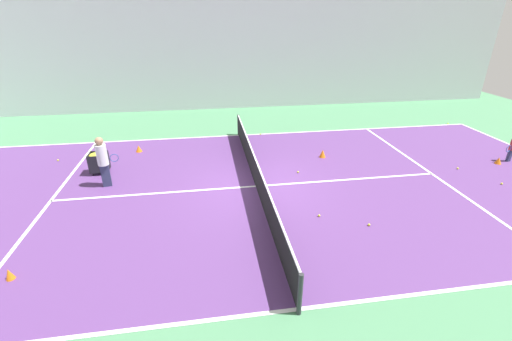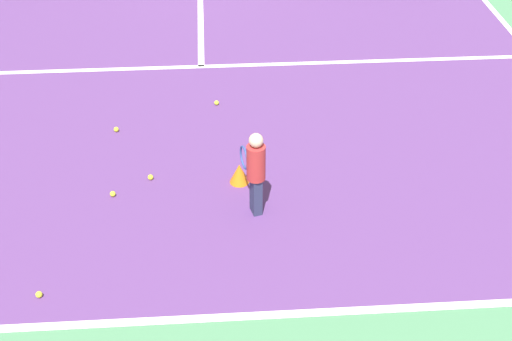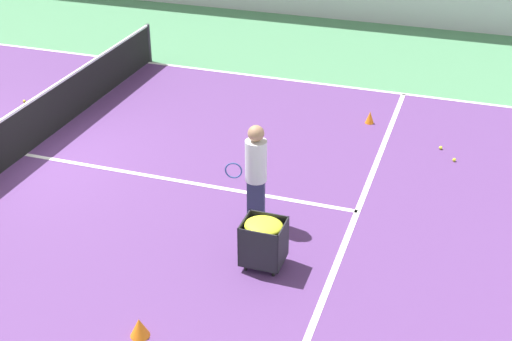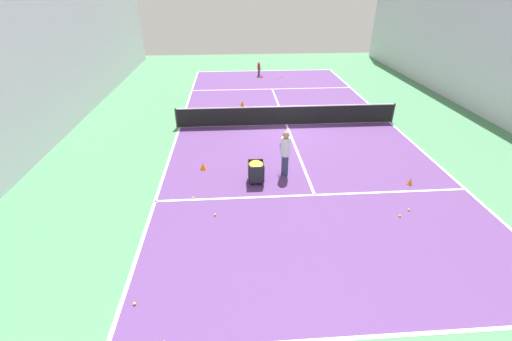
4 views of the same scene
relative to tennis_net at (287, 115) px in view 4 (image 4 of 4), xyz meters
name	(u,v)px [view 4 (image 4 of 4)]	position (x,y,z in m)	size (l,w,h in m)	color
ground_plane	(286,125)	(0.00, 0.00, -0.51)	(38.34, 38.34, 0.00)	#477F56
court_playing_area	(286,125)	(0.00, 0.00, -0.51)	(10.81, 23.84, 0.00)	#563370
line_baseline_near	(265,71)	(0.00, -11.92, -0.51)	(10.81, 0.10, 0.00)	white
line_baseline_far	(372,337)	(0.00, 11.92, -0.51)	(10.81, 0.10, 0.00)	white
line_sideline_left	(389,122)	(-5.40, 0.00, -0.51)	(0.10, 23.84, 0.00)	white
line_sideline_right	(180,127)	(5.40, 0.00, -0.51)	(0.10, 23.84, 0.00)	white
line_service_near	(272,89)	(0.00, -6.56, -0.51)	(10.81, 0.10, 0.00)	white
line_service_far	(315,195)	(0.00, 6.56, -0.51)	(10.81, 0.10, 0.00)	white
line_centre_service	(286,125)	(0.00, 0.00, -0.51)	(0.10, 13.11, 0.00)	white
hall_enclosure_left	(510,52)	(-10.73, 0.00, 2.92)	(0.15, 34.64, 6.86)	silver
hall_enclosure_right	(50,58)	(10.73, 0.00, 2.92)	(0.15, 34.64, 6.86)	silver
tennis_net	(287,115)	(0.00, 0.00, 0.00)	(11.11, 0.10, 0.99)	#2D2D33
player_near_baseline	(259,68)	(0.61, -10.27, 0.10)	(0.30, 0.54, 1.07)	#2D3351
coach_at_net	(285,150)	(0.83, 5.01, 0.49)	(0.41, 0.69, 1.75)	#2D3351
ball_cart	(256,168)	(1.95, 5.51, 0.05)	(0.55, 0.62, 0.79)	black
training_cone_0	(203,166)	(3.94, 4.44, -0.37)	(0.26, 0.26, 0.27)	orange
training_cone_1	(410,181)	(-3.58, 6.09, -0.38)	(0.19, 0.19, 0.26)	orange
training_cone_2	(242,104)	(2.15, -3.09, -0.35)	(0.26, 0.26, 0.32)	orange
training_cone_3	(262,76)	(0.45, -9.69, -0.38)	(0.24, 0.24, 0.26)	orange
tennis_ball_0	(285,81)	(-1.17, -8.41, -0.48)	(0.07, 0.07, 0.07)	yellow
tennis_ball_1	(193,198)	(4.15, 6.48, -0.48)	(0.07, 0.07, 0.07)	yellow
tennis_ball_2	(276,77)	(-0.64, -9.56, -0.48)	(0.07, 0.07, 0.07)	yellow
tennis_ball_4	(215,215)	(3.38, 7.49, -0.48)	(0.07, 0.07, 0.07)	yellow
tennis_ball_5	(184,119)	(5.30, -1.04, -0.48)	(0.07, 0.07, 0.07)	yellow
tennis_ball_6	(281,76)	(-1.08, -9.87, -0.48)	(0.07, 0.07, 0.07)	yellow
tennis_ball_7	(286,71)	(-1.66, -11.51, -0.48)	(0.07, 0.07, 0.07)	yellow
tennis_ball_8	(334,85)	(-4.43, -7.26, -0.48)	(0.07, 0.07, 0.07)	yellow
tennis_ball_9	(400,216)	(-2.38, 7.96, -0.48)	(0.07, 0.07, 0.07)	yellow
tennis_ball_11	(327,69)	(-5.23, -12.14, -0.48)	(0.07, 0.07, 0.07)	yellow
tennis_ball_12	(330,73)	(-5.11, -10.74, -0.48)	(0.07, 0.07, 0.07)	yellow
tennis_ball_13	(328,106)	(-2.84, -2.74, -0.48)	(0.07, 0.07, 0.07)	yellow
tennis_ball_14	(267,84)	(0.22, -7.78, -0.48)	(0.07, 0.07, 0.07)	yellow
tennis_ball_15	(321,113)	(-2.17, -1.52, -0.48)	(0.07, 0.07, 0.07)	yellow
tennis_ball_16	(267,113)	(0.82, -1.70, -0.48)	(0.07, 0.07, 0.07)	yellow
tennis_ball_17	(409,210)	(-2.81, 7.66, -0.48)	(0.07, 0.07, 0.07)	yellow
tennis_ball_18	(135,304)	(5.09, 10.75, -0.48)	(0.07, 0.07, 0.07)	yellow
tennis_ball_19	(318,69)	(-4.50, -12.20, -0.48)	(0.07, 0.07, 0.07)	yellow
tennis_ball_20	(196,74)	(5.52, -11.20, -0.48)	(0.07, 0.07, 0.07)	yellow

